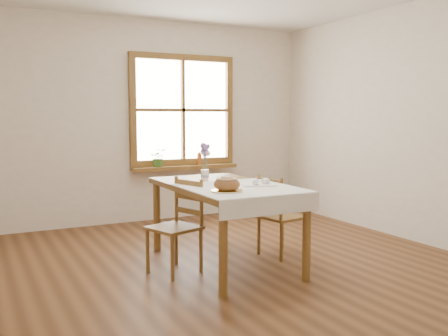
# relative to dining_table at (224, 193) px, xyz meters

# --- Properties ---
(ground) EXTENTS (5.00, 5.00, 0.00)m
(ground) POSITION_rel_dining_table_xyz_m (0.00, -0.30, -0.66)
(ground) COLOR brown
(ground) RESTS_ON ground
(room_walls) EXTENTS (4.60, 5.10, 2.65)m
(room_walls) POSITION_rel_dining_table_xyz_m (0.00, -0.30, 1.04)
(room_walls) COLOR white
(room_walls) RESTS_ON ground
(window) EXTENTS (1.46, 0.08, 1.46)m
(window) POSITION_rel_dining_table_xyz_m (0.50, 2.17, 0.79)
(window) COLOR brown
(window) RESTS_ON ground
(window_sill) EXTENTS (1.46, 0.20, 0.05)m
(window_sill) POSITION_rel_dining_table_xyz_m (0.50, 2.10, 0.03)
(window_sill) COLOR brown
(window_sill) RESTS_ON ground
(dining_table) EXTENTS (0.90, 1.60, 0.75)m
(dining_table) POSITION_rel_dining_table_xyz_m (0.00, 0.00, 0.00)
(dining_table) COLOR brown
(dining_table) RESTS_ON ground
(table_linen) EXTENTS (0.91, 0.99, 0.01)m
(table_linen) POSITION_rel_dining_table_xyz_m (0.00, -0.30, 0.09)
(table_linen) COLOR white
(table_linen) RESTS_ON dining_table
(chair_left) EXTENTS (0.51, 0.50, 0.83)m
(chair_left) POSITION_rel_dining_table_xyz_m (-0.50, -0.03, -0.25)
(chair_left) COLOR brown
(chair_left) RESTS_ON ground
(chair_right) EXTENTS (0.45, 0.43, 0.80)m
(chair_right) POSITION_rel_dining_table_xyz_m (0.64, -0.00, -0.27)
(chair_right) COLOR brown
(chair_right) RESTS_ON ground
(bread_plate) EXTENTS (0.29, 0.29, 0.01)m
(bread_plate) POSITION_rel_dining_table_xyz_m (-0.22, -0.47, 0.10)
(bread_plate) COLOR white
(bread_plate) RESTS_ON table_linen
(bread_loaf) EXTENTS (0.22, 0.22, 0.12)m
(bread_loaf) POSITION_rel_dining_table_xyz_m (-0.22, -0.47, 0.17)
(bread_loaf) COLOR #925C33
(bread_loaf) RESTS_ON bread_plate
(egg_napkin) EXTENTS (0.36, 0.33, 0.01)m
(egg_napkin) POSITION_rel_dining_table_xyz_m (0.21, -0.26, 0.10)
(egg_napkin) COLOR white
(egg_napkin) RESTS_ON table_linen
(eggs) EXTENTS (0.28, 0.27, 0.05)m
(eggs) POSITION_rel_dining_table_xyz_m (0.21, -0.26, 0.13)
(eggs) COLOR silver
(eggs) RESTS_ON egg_napkin
(salt_shaker) EXTENTS (0.05, 0.05, 0.08)m
(salt_shaker) POSITION_rel_dining_table_xyz_m (-0.03, -0.04, 0.14)
(salt_shaker) COLOR white
(salt_shaker) RESTS_ON table_linen
(pepper_shaker) EXTENTS (0.06, 0.06, 0.08)m
(pepper_shaker) POSITION_rel_dining_table_xyz_m (0.05, 0.03, 0.14)
(pepper_shaker) COLOR white
(pepper_shaker) RESTS_ON table_linen
(flower_vase) EXTENTS (0.08, 0.08, 0.09)m
(flower_vase) POSITION_rel_dining_table_xyz_m (-0.01, 0.39, 0.13)
(flower_vase) COLOR white
(flower_vase) RESTS_ON dining_table
(lavender_bouquet) EXTENTS (0.14, 0.14, 0.26)m
(lavender_bouquet) POSITION_rel_dining_table_xyz_m (-0.01, 0.39, 0.31)
(lavender_bouquet) COLOR #785AA0
(lavender_bouquet) RESTS_ON flower_vase
(potted_plant) EXTENTS (0.28, 0.29, 0.19)m
(potted_plant) POSITION_rel_dining_table_xyz_m (0.12, 2.10, 0.14)
(potted_plant) COLOR #3B702D
(potted_plant) RESTS_ON window_sill
(amber_bottle) EXTENTS (0.08, 0.08, 0.17)m
(amber_bottle) POSITION_rel_dining_table_xyz_m (0.71, 2.10, 0.14)
(amber_bottle) COLOR #A9551F
(amber_bottle) RESTS_ON window_sill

